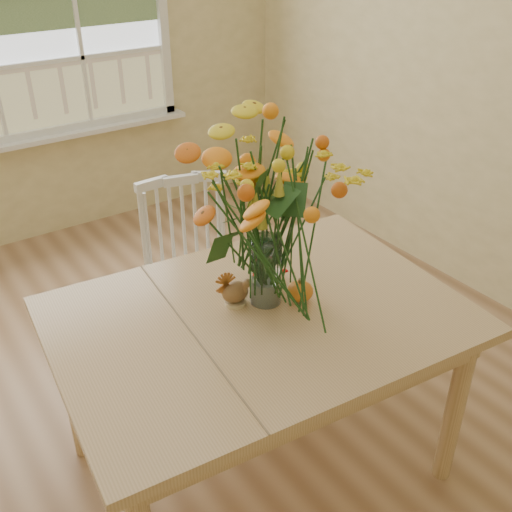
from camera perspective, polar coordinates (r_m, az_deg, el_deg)
floor at (r=2.66m, az=-6.52°, el=-17.83°), size 4.00×4.50×0.01m
dining_table at (r=2.15m, az=0.31°, el=-7.43°), size 1.49×1.13×0.75m
windsor_chair at (r=2.85m, az=-6.25°, el=-0.83°), size 0.51×0.49×0.90m
flower_vase at (r=1.97m, az=1.01°, el=4.78°), size 0.53×0.53×0.62m
pumpkin at (r=2.14m, az=4.22°, el=-3.44°), size 0.09×0.09×0.07m
turkey_figurine at (r=2.11m, az=-1.99°, el=-3.47°), size 0.11×0.09×0.12m
dark_gourd at (r=2.22m, az=1.06°, el=-2.13°), size 0.13×0.09×0.06m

